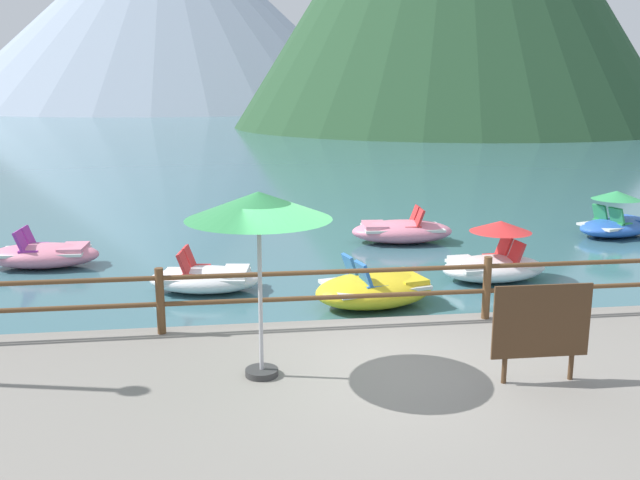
{
  "coord_description": "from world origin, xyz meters",
  "views": [
    {
      "loc": [
        -1.41,
        -7.86,
        3.81
      ],
      "look_at": [
        0.34,
        5.0,
        0.9
      ],
      "focal_mm": 38.65,
      "sensor_mm": 36.0,
      "label": 1
    }
  ],
  "objects_px": {
    "pedal_boat_3": "(206,278)",
    "beach_umbrella": "(259,208)",
    "pedal_boat_2": "(44,255)",
    "pedal_boat_6": "(375,289)",
    "sign_board": "(541,323)",
    "pedal_boat_5": "(494,260)",
    "pedal_boat_0": "(401,231)",
    "pedal_boat_4": "(617,221)"
  },
  "relations": [
    {
      "from": "pedal_boat_3",
      "to": "pedal_boat_6",
      "type": "height_order",
      "value": "pedal_boat_6"
    },
    {
      "from": "sign_board",
      "to": "pedal_boat_4",
      "type": "xyz_separation_m",
      "value": [
        6.42,
        9.13,
        -0.74
      ]
    },
    {
      "from": "pedal_boat_0",
      "to": "pedal_boat_4",
      "type": "bearing_deg",
      "value": -0.09
    },
    {
      "from": "pedal_boat_3",
      "to": "pedal_boat_4",
      "type": "relative_size",
      "value": 0.88
    },
    {
      "from": "pedal_boat_0",
      "to": "pedal_boat_2",
      "type": "xyz_separation_m",
      "value": [
        -8.21,
        -1.3,
        -0.02
      ]
    },
    {
      "from": "pedal_boat_2",
      "to": "pedal_boat_5",
      "type": "bearing_deg",
      "value": -13.9
    },
    {
      "from": "pedal_boat_3",
      "to": "beach_umbrella",
      "type": "bearing_deg",
      "value": -80.84
    },
    {
      "from": "pedal_boat_3",
      "to": "pedal_boat_6",
      "type": "relative_size",
      "value": 0.92
    },
    {
      "from": "beach_umbrella",
      "to": "pedal_boat_6",
      "type": "height_order",
      "value": "beach_umbrella"
    },
    {
      "from": "beach_umbrella",
      "to": "sign_board",
      "type": "bearing_deg",
      "value": -10.74
    },
    {
      "from": "beach_umbrella",
      "to": "pedal_boat_6",
      "type": "bearing_deg",
      "value": 59.17
    },
    {
      "from": "pedal_boat_2",
      "to": "pedal_boat_3",
      "type": "xyz_separation_m",
      "value": [
        3.49,
        -2.26,
        -0.03
      ]
    },
    {
      "from": "pedal_boat_4",
      "to": "pedal_boat_5",
      "type": "distance_m",
      "value": 5.93
    },
    {
      "from": "beach_umbrella",
      "to": "pedal_boat_0",
      "type": "distance_m",
      "value": 9.63
    },
    {
      "from": "sign_board",
      "to": "pedal_boat_6",
      "type": "distance_m",
      "value": 4.48
    },
    {
      "from": "pedal_boat_0",
      "to": "pedal_boat_3",
      "type": "bearing_deg",
      "value": -142.96
    },
    {
      "from": "pedal_boat_3",
      "to": "pedal_boat_6",
      "type": "xyz_separation_m",
      "value": [
        2.99,
        -1.3,
        0.06
      ]
    },
    {
      "from": "sign_board",
      "to": "pedal_boat_3",
      "type": "bearing_deg",
      "value": 125.76
    },
    {
      "from": "sign_board",
      "to": "pedal_boat_3",
      "type": "xyz_separation_m",
      "value": [
        -4.02,
        5.58,
        -0.88
      ]
    },
    {
      "from": "pedal_boat_0",
      "to": "pedal_boat_5",
      "type": "height_order",
      "value": "pedal_boat_5"
    },
    {
      "from": "pedal_boat_3",
      "to": "pedal_boat_2",
      "type": "bearing_deg",
      "value": 147.07
    },
    {
      "from": "pedal_boat_5",
      "to": "pedal_boat_0",
      "type": "bearing_deg",
      "value": 105.38
    },
    {
      "from": "sign_board",
      "to": "pedal_boat_6",
      "type": "xyz_separation_m",
      "value": [
        -1.03,
        4.28,
        -0.82
      ]
    },
    {
      "from": "sign_board",
      "to": "pedal_boat_5",
      "type": "xyz_separation_m",
      "value": [
        1.68,
        5.57,
        -0.72
      ]
    },
    {
      "from": "beach_umbrella",
      "to": "pedal_boat_3",
      "type": "xyz_separation_m",
      "value": [
        -0.8,
        4.97,
        -2.2
      ]
    },
    {
      "from": "pedal_boat_6",
      "to": "pedal_boat_0",
      "type": "bearing_deg",
      "value": 70.45
    },
    {
      "from": "sign_board",
      "to": "pedal_boat_6",
      "type": "relative_size",
      "value": 0.49
    },
    {
      "from": "pedal_boat_2",
      "to": "pedal_boat_5",
      "type": "distance_m",
      "value": 9.47
    },
    {
      "from": "sign_board",
      "to": "beach_umbrella",
      "type": "distance_m",
      "value": 3.53
    },
    {
      "from": "pedal_boat_2",
      "to": "pedal_boat_6",
      "type": "distance_m",
      "value": 7.4
    },
    {
      "from": "pedal_boat_2",
      "to": "pedal_boat_6",
      "type": "bearing_deg",
      "value": -28.77
    },
    {
      "from": "pedal_boat_0",
      "to": "beach_umbrella",
      "type": "bearing_deg",
      "value": -114.66
    },
    {
      "from": "sign_board",
      "to": "pedal_boat_2",
      "type": "bearing_deg",
      "value": 133.76
    },
    {
      "from": "pedal_boat_2",
      "to": "pedal_boat_6",
      "type": "height_order",
      "value": "pedal_boat_6"
    },
    {
      "from": "beach_umbrella",
      "to": "pedal_boat_4",
      "type": "xyz_separation_m",
      "value": [
        9.63,
        8.52,
        -2.05
      ]
    },
    {
      "from": "pedal_boat_2",
      "to": "pedal_boat_5",
      "type": "height_order",
      "value": "pedal_boat_5"
    },
    {
      "from": "pedal_boat_4",
      "to": "pedal_boat_0",
      "type": "bearing_deg",
      "value": 179.91
    },
    {
      "from": "sign_board",
      "to": "pedal_boat_5",
      "type": "height_order",
      "value": "sign_board"
    },
    {
      "from": "pedal_boat_0",
      "to": "sign_board",
      "type": "bearing_deg",
      "value": -94.37
    },
    {
      "from": "beach_umbrella",
      "to": "pedal_boat_5",
      "type": "bearing_deg",
      "value": 45.33
    },
    {
      "from": "sign_board",
      "to": "pedal_boat_5",
      "type": "relative_size",
      "value": 0.54
    },
    {
      "from": "pedal_boat_3",
      "to": "pedal_boat_4",
      "type": "bearing_deg",
      "value": 18.8
    }
  ]
}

